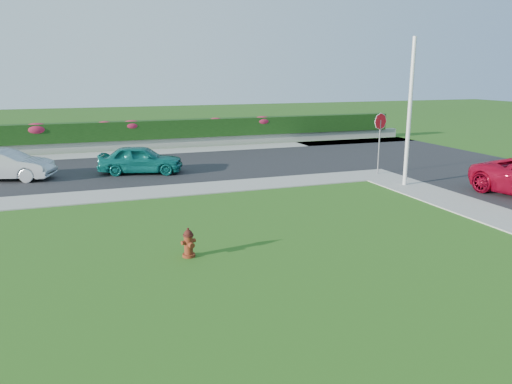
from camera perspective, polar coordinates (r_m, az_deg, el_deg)
name	(u,v)px	position (r m, az deg, el deg)	size (l,w,h in m)	color
ground	(331,265)	(12.27, 8.59, -8.30)	(120.00, 120.00, 0.00)	black
street_far	(93,172)	(24.42, -18.17, 2.20)	(26.00, 8.00, 0.04)	black
sidewalk_far	(69,199)	(19.52, -20.59, -0.71)	(24.00, 2.00, 0.04)	gray
curb_corner	(375,175)	(23.18, 13.41, 1.94)	(2.00, 2.00, 0.04)	gray
sidewalk_beyond	(161,152)	(29.68, -10.77, 4.55)	(34.00, 2.00, 0.04)	gray
retaining_wall	(157,144)	(31.11, -11.23, 5.46)	(34.00, 0.40, 0.60)	gray
hedge	(156,129)	(31.10, -11.33, 7.03)	(32.00, 0.90, 1.10)	black
fire_hydrant	(189,243)	(12.67, -7.71, -5.82)	(0.39, 0.37, 0.75)	#4D0E0C
sedan_teal	(141,159)	(23.29, -13.04, 3.66)	(1.51, 3.74, 1.27)	#0D665F
sedan_silver	(5,165)	(23.79, -26.78, 2.78)	(1.38, 3.95, 1.30)	#B0B3B8
utility_pole	(409,113)	(20.94, 17.13, 8.58)	(0.16, 0.16, 5.87)	silver
stop_sign	(380,129)	(23.07, 14.00, 7.05)	(0.74, 0.21, 2.78)	slate
flower_clump_b	(37,129)	(30.72, -23.76, 6.59)	(1.40, 0.90, 0.70)	#B81F35
flower_clump_c	(105,126)	(30.68, -16.92, 7.25)	(1.08, 0.69, 0.54)	#B81F35
flower_clump_d	(132,125)	(30.80, -14.02, 7.39)	(1.25, 0.81, 0.63)	#B81F35
flower_clump_e	(216,122)	(31.72, -4.64, 7.98)	(1.09, 0.70, 0.54)	#B81F35
flower_clump_f	(262,121)	(32.67, 0.70, 8.11)	(1.27, 0.82, 0.63)	#B81F35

